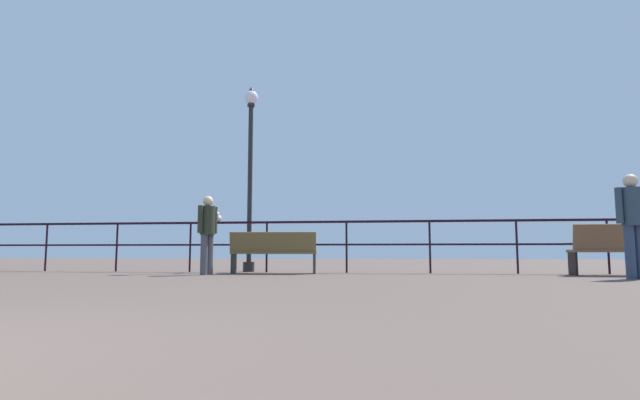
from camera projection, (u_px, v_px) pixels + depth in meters
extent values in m
cube|color=black|center=(267.00, 222.00, 10.91)|extent=(24.58, 0.05, 0.05)
cube|color=black|center=(267.00, 245.00, 10.86)|extent=(24.58, 0.04, 0.04)
cylinder|color=black|center=(46.00, 247.00, 11.54)|extent=(0.04, 0.04, 1.09)
cylinder|color=black|center=(117.00, 247.00, 11.31)|extent=(0.04, 0.04, 1.09)
cylinder|color=black|center=(190.00, 247.00, 11.08)|extent=(0.04, 0.04, 1.09)
cylinder|color=black|center=(267.00, 247.00, 10.86)|extent=(0.04, 0.04, 1.09)
cylinder|color=black|center=(347.00, 247.00, 10.63)|extent=(0.04, 0.04, 1.09)
cylinder|color=black|center=(430.00, 247.00, 10.40)|extent=(0.04, 0.04, 1.09)
cylinder|color=black|center=(517.00, 247.00, 10.17)|extent=(0.04, 0.04, 1.09)
cylinder|color=black|center=(608.00, 247.00, 9.94)|extent=(0.04, 0.04, 1.09)
cube|color=brown|center=(274.00, 253.00, 10.25)|extent=(1.79, 0.63, 0.05)
cube|color=brown|center=(273.00, 242.00, 10.06)|extent=(1.76, 0.29, 0.42)
cube|color=#212827|center=(315.00, 263.00, 10.20)|extent=(0.08, 0.42, 0.43)
cube|color=#212827|center=(315.00, 246.00, 10.42)|extent=(0.07, 0.33, 0.04)
cube|color=#212827|center=(234.00, 263.00, 10.26)|extent=(0.08, 0.42, 0.43)
cube|color=#212827|center=(236.00, 246.00, 10.47)|extent=(0.07, 0.33, 0.04)
cube|color=brown|center=(610.00, 251.00, 9.40)|extent=(1.42, 0.47, 0.05)
cube|color=brown|center=(614.00, 237.00, 9.23)|extent=(1.42, 0.15, 0.50)
cube|color=black|center=(573.00, 263.00, 9.47)|extent=(0.04, 0.41, 0.46)
cube|color=black|center=(569.00, 244.00, 9.69)|extent=(0.04, 0.32, 0.04)
cylinder|color=black|center=(249.00, 267.00, 11.14)|extent=(0.26, 0.26, 0.22)
cylinder|color=black|center=(250.00, 183.00, 11.34)|extent=(0.11, 0.11, 3.59)
cylinder|color=black|center=(251.00, 105.00, 11.53)|extent=(0.17, 0.17, 0.06)
sphere|color=white|center=(251.00, 97.00, 11.55)|extent=(0.32, 0.32, 0.32)
cone|color=black|center=(251.00, 89.00, 11.57)|extent=(0.13, 0.13, 0.10)
cylinder|color=#45464C|center=(210.00, 255.00, 9.73)|extent=(0.14, 0.14, 0.78)
cylinder|color=#45464C|center=(204.00, 255.00, 9.60)|extent=(0.14, 0.14, 0.78)
cylinder|color=#282D1F|center=(208.00, 220.00, 9.74)|extent=(0.30, 0.30, 0.56)
cylinder|color=#282D1F|center=(215.00, 220.00, 9.91)|extent=(0.10, 0.10, 0.53)
cylinder|color=#282D1F|center=(200.00, 219.00, 9.57)|extent=(0.10, 0.10, 0.53)
sphere|color=beige|center=(208.00, 201.00, 9.78)|extent=(0.20, 0.20, 0.20)
cylinder|color=#2D3B57|center=(640.00, 252.00, 8.14)|extent=(0.16, 0.16, 0.88)
cylinder|color=#2D3B57|center=(630.00, 252.00, 8.13)|extent=(0.16, 0.16, 0.88)
cylinder|color=#2C3E4E|center=(632.00, 207.00, 8.22)|extent=(0.33, 0.33, 0.63)
cylinder|color=#2C3E4E|center=(619.00, 205.00, 8.20)|extent=(0.11, 0.11, 0.60)
sphere|color=beige|center=(630.00, 181.00, 8.26)|extent=(0.23, 0.23, 0.23)
ellipsoid|color=silver|center=(217.00, 218.00, 11.07)|extent=(0.22, 0.32, 0.16)
ellipsoid|color=gray|center=(218.00, 217.00, 11.07)|extent=(0.17, 0.28, 0.06)
sphere|color=silver|center=(216.00, 214.00, 10.95)|extent=(0.13, 0.13, 0.13)
cone|color=gold|center=(216.00, 214.00, 10.86)|extent=(0.06, 0.06, 0.05)
cube|color=gray|center=(219.00, 218.00, 11.23)|extent=(0.09, 0.11, 0.02)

